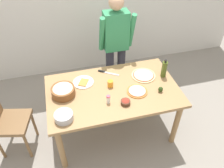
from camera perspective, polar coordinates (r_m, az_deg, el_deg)
name	(u,v)px	position (r m, az deg, el deg)	size (l,w,h in m)	color
ground	(113,129)	(3.35, 0.22, -11.04)	(8.00, 8.00, 0.00)	gray
dining_table	(113,95)	(2.85, 0.25, -2.77)	(1.60, 0.96, 0.76)	#A37A4C
person_cook	(116,43)	(3.32, 0.97, 10.21)	(0.49, 0.25, 1.62)	#2D2D38
chair_wooden_left	(4,119)	(3.04, -25.16, -7.85)	(0.48, 0.48, 0.95)	brown
pizza_raw_on_board	(143,75)	(3.01, 7.83, 2.16)	(0.31, 0.31, 0.02)	beige
pizza_cooked_on_tray	(137,91)	(2.77, 6.26, -1.77)	(0.25, 0.25, 0.02)	#C67A33
plate_with_slice	(83,82)	(2.90, -7.14, 0.46)	(0.26, 0.26, 0.02)	white
popcorn_bowl	(63,91)	(2.74, -12.06, -1.63)	(0.28, 0.28, 0.11)	brown
mixing_bowl_steel	(64,117)	(2.49, -11.90, -7.92)	(0.20, 0.20, 0.08)	#B7B7BC
small_sauce_bowl	(126,102)	(2.60, 3.39, -4.47)	(0.11, 0.11, 0.06)	#4C2D1E
olive_oil_bottle	(164,69)	(2.99, 12.83, 3.63)	(0.07, 0.07, 0.26)	#47561E
cup_orange	(110,84)	(2.81, -0.42, 0.08)	(0.07, 0.07, 0.09)	orange
salt_shaker	(108,99)	(2.59, -0.92, -3.81)	(0.04, 0.04, 0.11)	white
chef_knife	(106,72)	(3.04, -1.53, 2.93)	(0.26, 0.18, 0.02)	silver
avocado	(161,89)	(2.80, 11.98, -1.31)	(0.06, 0.06, 0.07)	#2D4219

